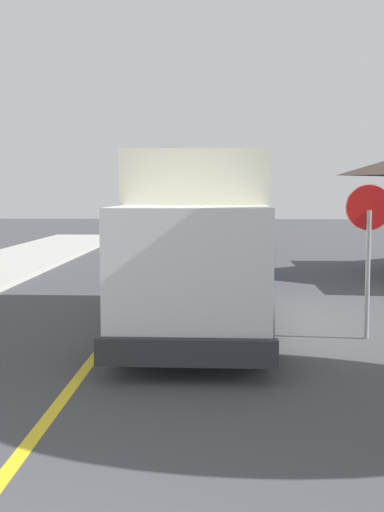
% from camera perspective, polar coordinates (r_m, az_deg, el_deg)
% --- Properties ---
extents(centre_line_yellow, '(0.16, 56.00, 0.01)m').
position_cam_1_polar(centre_line_yellow, '(13.46, -5.80, -5.31)').
color(centre_line_yellow, gold).
rests_on(centre_line_yellow, ground).
extents(box_truck, '(2.49, 7.21, 3.20)m').
position_cam_1_polar(box_truck, '(12.49, 0.61, 2.03)').
color(box_truck, '#F2EDCC').
rests_on(box_truck, ground).
extents(parked_car_near, '(1.80, 4.40, 1.67)m').
position_cam_1_polar(parked_car_near, '(19.48, 2.05, 0.38)').
color(parked_car_near, '#2D4793').
rests_on(parked_car_near, ground).
extents(parked_car_mid, '(1.85, 4.42, 1.67)m').
position_cam_1_polar(parked_car_mid, '(26.31, 2.17, 1.69)').
color(parked_car_mid, '#4C564C').
rests_on(parked_car_mid, ground).
extents(parked_car_far, '(1.85, 4.42, 1.67)m').
position_cam_1_polar(parked_car_far, '(32.93, 2.34, 2.44)').
color(parked_car_far, black).
rests_on(parked_car_far, ground).
extents(parked_car_furthest, '(1.87, 4.43, 1.67)m').
position_cam_1_polar(parked_car_furthest, '(39.16, 3.04, 2.91)').
color(parked_car_furthest, maroon).
rests_on(parked_car_furthest, ground).
extents(stop_sign, '(0.80, 0.10, 2.65)m').
position_cam_1_polar(stop_sign, '(11.79, 14.72, 2.09)').
color(stop_sign, gray).
rests_on(stop_sign, ground).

